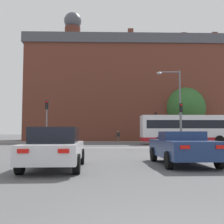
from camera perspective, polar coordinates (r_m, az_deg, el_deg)
name	(u,v)px	position (r m, az deg, el deg)	size (l,w,h in m)	color
stop_line_strip	(113,148)	(24.26, 0.23, -7.29)	(9.62, 0.30, 0.01)	silver
far_pavement	(110,142)	(39.83, -0.45, -6.09)	(70.69, 2.50, 0.01)	gray
brick_civic_building	(130,91)	(50.21, 3.61, 4.28)	(35.21, 12.67, 22.99)	brown
car_saloon_left	(55,148)	(10.46, -11.49, -7.12)	(2.07, 4.55, 1.50)	silver
car_roadster_right	(182,147)	(11.90, 14.13, -7.00)	(2.15, 4.50, 1.35)	navy
bus_crossing_lead	(187,129)	(32.48, 14.94, -3.33)	(10.22, 2.69, 3.21)	silver
traffic_light_near_right	(181,117)	(25.98, 13.88, -1.09)	(0.26, 0.31, 3.94)	slate
traffic_light_near_left	(47,116)	(25.44, -13.14, -0.72)	(0.26, 0.31, 4.17)	slate
traffic_light_far_right	(156,122)	(40.21, 8.89, -2.01)	(0.26, 0.31, 4.19)	slate
street_lamp_junction	(176,100)	(27.46, 12.88, 2.47)	(2.29, 0.36, 7.26)	slate
pedestrian_waiting	(62,135)	(40.35, -10.09, -4.71)	(0.46, 0.40, 1.58)	#333851
pedestrian_walking_east	(118,135)	(40.60, 1.27, -4.76)	(0.46, 0.40, 1.58)	brown
tree_by_building	(185,108)	(45.79, 14.68, 0.77)	(6.22, 6.22, 8.44)	#4C3823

